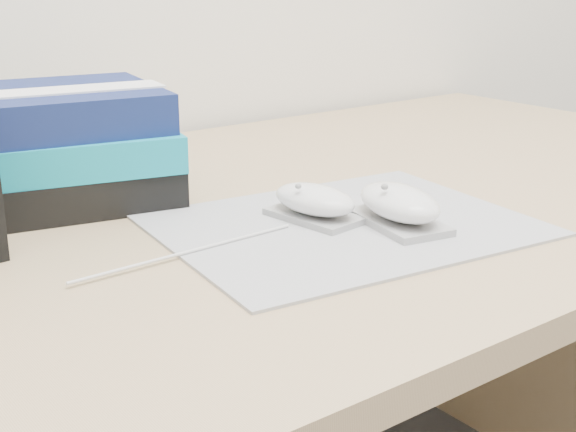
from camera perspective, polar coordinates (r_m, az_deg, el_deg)
desk at (r=1.07m, az=-3.97°, el=-10.33°), size 1.60×0.80×0.73m
mousepad at (r=0.85m, az=4.01°, el=-0.65°), size 0.41×0.34×0.00m
mouse_rear at (r=0.86m, az=1.88°, el=0.98°), size 0.07×0.11×0.04m
mouse_front at (r=0.85m, az=7.89°, el=0.73°), size 0.09×0.13×0.05m
usb_cable at (r=0.77m, az=-7.13°, el=-2.55°), size 0.25×0.01×0.00m
book_stack at (r=0.97m, az=-16.64°, el=4.74°), size 0.31×0.27×0.13m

